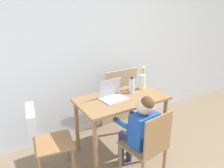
% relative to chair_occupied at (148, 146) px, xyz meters
% --- Properties ---
extents(wall_back, '(6.40, 0.05, 2.50)m').
position_rel_chair_occupied_xyz_m(wall_back, '(0.24, 1.30, 0.81)').
color(wall_back, silver).
rests_on(wall_back, ground_plane).
extents(dining_table, '(1.11, 0.62, 0.75)m').
position_rel_chair_occupied_xyz_m(dining_table, '(0.06, 0.60, 0.20)').
color(dining_table, olive).
rests_on(dining_table, ground_plane).
extents(chair_occupied, '(0.44, 0.44, 0.84)m').
position_rel_chair_occupied_xyz_m(chair_occupied, '(0.00, 0.00, 0.00)').
color(chair_occupied, olive).
rests_on(chair_occupied, ground_plane).
extents(chair_spare, '(0.49, 0.46, 0.85)m').
position_rel_chair_occupied_xyz_m(chair_spare, '(-0.93, 0.62, 0.14)').
color(chair_spare, olive).
rests_on(chair_spare, ground_plane).
extents(person_seated, '(0.34, 0.45, 0.98)m').
position_rel_chair_occupied_xyz_m(person_seated, '(-0.01, 0.12, 0.18)').
color(person_seated, '#1E4C9E').
rests_on(person_seated, ground_plane).
extents(laptop, '(0.34, 0.26, 0.24)m').
position_rel_chair_occupied_xyz_m(laptop, '(-0.04, 0.64, 0.37)').
color(laptop, '#B2B2B7').
rests_on(laptop, dining_table).
extents(flower_vase, '(0.09, 0.09, 0.32)m').
position_rel_chair_occupied_xyz_m(flower_vase, '(0.47, 0.71, 0.44)').
color(flower_vase, silver).
rests_on(flower_vase, dining_table).
extents(water_bottle, '(0.08, 0.08, 0.21)m').
position_rel_chair_occupied_xyz_m(water_bottle, '(0.26, 0.67, 0.41)').
color(water_bottle, silver).
rests_on(water_bottle, dining_table).
extents(cardboard_panel, '(0.57, 0.14, 0.93)m').
position_rel_chair_occupied_xyz_m(cardboard_panel, '(0.41, 1.18, 0.03)').
color(cardboard_panel, tan).
rests_on(cardboard_panel, ground_plane).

